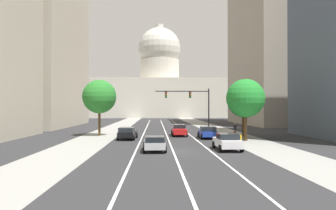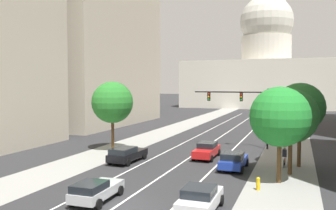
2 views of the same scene
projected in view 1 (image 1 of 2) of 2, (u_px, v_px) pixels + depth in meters
The scene contains 21 objects.
ground_plane at pixel (163, 125), 67.74m from camera, with size 400.00×400.00×0.00m, color #2B2B2D.
sidewalk_left at pixel (117, 127), 62.40m from camera, with size 4.94×130.00×0.01m, color gray.
sidewalk_right at pixel (209, 127), 63.09m from camera, with size 4.94×130.00×0.01m, color gray.
lane_stripe_left at pixel (145, 131), 52.63m from camera, with size 0.16×90.00×0.01m, color white.
lane_stripe_center at pixel (165, 130), 52.75m from camera, with size 0.16×90.00×0.01m, color white.
lane_stripe_right at pixel (184, 130), 52.88m from camera, with size 0.16×90.00×0.01m, color white.
office_tower_far_left at pixel (30, 6), 65.00m from camera, with size 18.42×29.38×48.58m.
office_tower_far_right at pixel (280, 23), 73.04m from camera, with size 17.84×29.97×45.79m.
capitol_building at pixel (159, 87), 125.23m from camera, with size 49.97×22.98×36.12m.
car_silver at pixel (154, 143), 27.79m from camera, with size 2.05×4.15×1.35m.
car_white at pixel (227, 141), 28.53m from camera, with size 2.10×4.19×1.49m.
car_black at pixel (127, 133), 38.24m from camera, with size 2.20×4.82×1.46m.
car_red at pixel (179, 130), 42.90m from camera, with size 1.95×4.70×1.53m.
car_blue at pixel (208, 132), 39.29m from camera, with size 2.07×4.33×1.48m.
traffic_signal_mast at pixel (192, 100), 49.99m from camera, with size 8.44×0.39×6.73m.
fire_hydrant at pixel (241, 139), 34.00m from camera, with size 0.26×0.35×0.91m.
cyclist at pixel (235, 130), 42.06m from camera, with size 0.37×1.70×1.72m.
street_tree_near_right at pixel (245, 98), 36.49m from camera, with size 4.36×4.36×7.03m.
street_tree_far_right at pixel (243, 97), 42.46m from camera, with size 4.23×4.23×7.32m.
street_tree_mid_left at pixel (99, 97), 43.00m from camera, with size 4.50×4.50×7.49m.
street_tree_mid_right at pixel (245, 100), 39.36m from camera, with size 4.30×4.30×6.84m.
Camera 1 is at (-1.51, -27.76, 3.79)m, focal length 34.45 mm.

